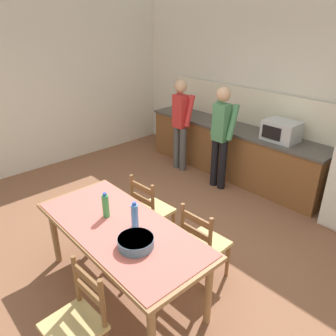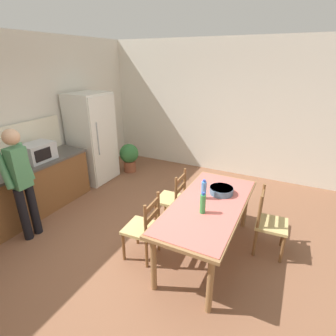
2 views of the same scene
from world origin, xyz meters
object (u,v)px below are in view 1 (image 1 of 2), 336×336
object	(u,v)px
chair_side_near_right	(77,323)
person_at_counter	(221,133)
chair_side_far_right	(203,244)
person_at_sink	(181,121)
microwave	(281,131)
chair_side_far_left	(151,210)
bottle_off_centre	(135,216)
bottle_near_centre	(106,206)
dining_table	(121,234)
serving_bowl	(136,242)

from	to	relation	value
chair_side_near_right	person_at_counter	world-z (taller)	person_at_counter
chair_side_far_right	person_at_sink	xyz separation A→B (m)	(-2.15, 1.77, 0.47)
microwave	chair_side_far_left	world-z (taller)	microwave
bottle_off_centre	chair_side_far_right	distance (m)	0.84
chair_side_far_left	person_at_counter	xyz separation A→B (m)	(-0.37, 1.74, 0.48)
bottle_near_centre	chair_side_far_left	size ratio (longest dim) A/B	0.30
bottle_off_centre	chair_side_far_right	bearing A→B (deg)	60.89
person_at_sink	bottle_near_centre	bearing A→B (deg)	-149.28
bottle_near_centre	chair_side_near_right	world-z (taller)	bottle_near_centre
dining_table	person_at_sink	bearing A→B (deg)	124.61
chair_side_far_left	person_at_counter	size ratio (longest dim) A/B	0.55
dining_table	microwave	bearing A→B (deg)	91.51
dining_table	person_at_sink	xyz separation A→B (m)	(-1.71, 2.48, 0.22)
microwave	bottle_off_centre	distance (m)	2.88
bottle_near_centre	chair_side_far_right	xyz separation A→B (m)	(0.68, 0.72, -0.46)
dining_table	serving_bowl	world-z (taller)	serving_bowl
chair_side_near_right	person_at_sink	xyz separation A→B (m)	(-2.14, 3.21, 0.47)
microwave	chair_side_far_right	world-z (taller)	microwave
chair_side_far_left	person_at_sink	distance (m)	2.23
chair_side_far_left	chair_side_near_right	size ratio (longest dim) A/B	1.00
dining_table	chair_side_far_left	world-z (taller)	chair_side_far_left
microwave	chair_side_near_right	bearing A→B (deg)	-82.29
serving_bowl	person_at_sink	xyz separation A→B (m)	(-2.05, 2.55, 0.09)
dining_table	bottle_off_centre	size ratio (longest dim) A/B	7.10
serving_bowl	person_at_counter	bearing A→B (deg)	114.01
bottle_off_centre	chair_side_far_left	size ratio (longest dim) A/B	0.30
chair_side_far_left	chair_side_far_right	distance (m)	0.86
microwave	chair_side_far_left	size ratio (longest dim) A/B	0.55
person_at_counter	person_at_sink	bearing A→B (deg)	88.76
serving_bowl	bottle_near_centre	bearing A→B (deg)	173.22
dining_table	bottle_near_centre	xyz separation A→B (m)	(-0.24, 0.00, 0.21)
chair_side_far_right	chair_side_near_right	size ratio (longest dim) A/B	1.00
microwave	bottle_off_centre	world-z (taller)	microwave
microwave	serving_bowl	world-z (taller)	microwave
serving_bowl	person_at_sink	world-z (taller)	person_at_sink
bottle_off_centre	chair_side_far_left	bearing A→B (deg)	130.08
microwave	person_at_sink	world-z (taller)	person_at_sink
bottle_near_centre	chair_side_far_right	bearing A→B (deg)	46.67
dining_table	person_at_sink	world-z (taller)	person_at_sink
dining_table	person_at_counter	world-z (taller)	person_at_counter
microwave	person_at_sink	size ratio (longest dim) A/B	0.31
person_at_sink	person_at_counter	bearing A→B (deg)	-91.24
chair_side_near_right	person_at_sink	size ratio (longest dim) A/B	0.56
bottle_off_centre	chair_side_far_right	xyz separation A→B (m)	(0.34, 0.61, -0.46)
microwave	chair_side_far_left	xyz separation A→B (m)	(-0.34, -2.26, -0.59)
bottle_off_centre	serving_bowl	size ratio (longest dim) A/B	0.84
serving_bowl	chair_side_near_right	size ratio (longest dim) A/B	0.35
dining_table	chair_side_near_right	xyz separation A→B (m)	(0.42, -0.72, -0.25)
chair_side_far_left	person_at_counter	world-z (taller)	person_at_counter
chair_side_far_right	chair_side_near_right	xyz separation A→B (m)	(-0.01, -1.44, 0.00)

